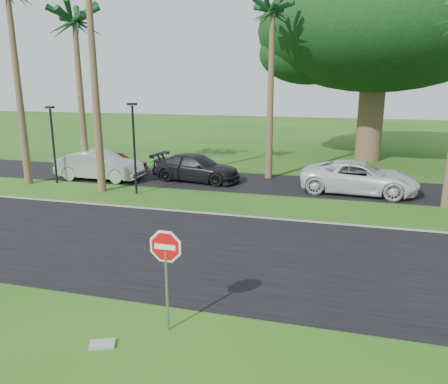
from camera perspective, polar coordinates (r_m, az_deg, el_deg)
ground at (r=13.52m, az=-4.36°, el=-10.69°), size 120.00×120.00×0.00m
road at (r=15.26m, az=-1.83°, el=-7.61°), size 120.00×8.00×0.02m
parking_strip at (r=25.03m, az=5.24°, el=1.13°), size 120.00×5.00×0.02m
curb at (r=18.93m, az=1.78°, el=-3.12°), size 120.00×0.12×0.06m
stop_sign_near at (r=10.08m, az=-7.60°, el=-8.80°), size 1.05×0.07×2.62m
palm_left_mid at (r=27.04m, az=-18.91°, el=19.93°), size 5.00×5.00×10.00m
palm_center at (r=26.08m, az=6.36°, el=21.89°), size 5.00×5.00×10.50m
canopy_tree at (r=33.71m, az=19.39°, el=19.11°), size 16.50×16.50×13.12m
streetlight_left at (r=26.42m, az=-21.44°, el=6.39°), size 0.45×0.25×4.34m
streetlight_right at (r=22.67m, az=-11.67°, el=6.30°), size 0.45×0.25×4.64m
car_silver at (r=26.75m, az=-15.94°, el=3.32°), size 5.16×1.85×1.69m
car_red at (r=28.24m, az=-14.07°, el=3.71°), size 4.16×1.74×1.41m
car_dark at (r=25.49m, az=-3.63°, el=3.13°), size 5.48×2.79×1.52m
car_minivan at (r=23.68m, az=17.23°, el=1.79°), size 6.11×3.20×1.64m
utility_slab at (r=10.62m, az=-15.60°, el=-18.60°), size 0.64×0.54×0.06m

